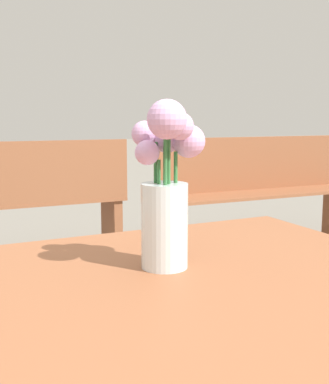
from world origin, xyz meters
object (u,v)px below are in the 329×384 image
Objects in this scene: table_front at (172,343)px; bench_middle at (10,202)px; bench_near at (258,189)px; flower_vase at (166,194)px.

table_front is 2.51m from bench_middle.
bench_near is (1.82, 2.27, -0.17)m from table_front.
bench_near reaches higher than table_front.
table_front is 0.26m from flower_vase.
bench_near is 1.06× the size of bench_middle.
bench_near is 1.78m from bench_middle.
flower_vase is at bearing 70.10° from table_front.
bench_middle is at bearing 88.64° from table_front.
flower_vase is (0.04, 0.10, 0.23)m from table_front.
table_front is 0.62× the size of bench_near.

